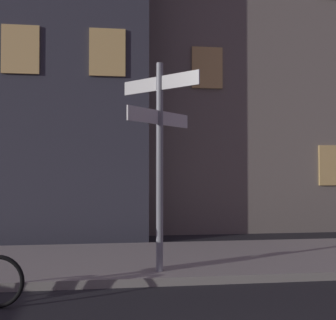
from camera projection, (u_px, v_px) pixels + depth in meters
sidewalk_kerb at (199, 259)px, 8.40m from camera, size 40.00×3.28×0.14m
signpost at (160, 146)px, 7.16m from camera, size 1.18×1.18×3.56m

